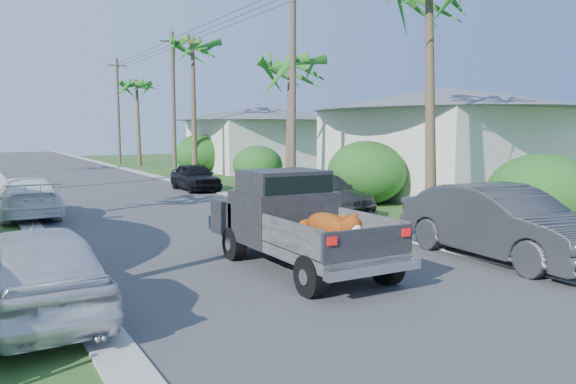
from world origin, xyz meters
TOP-DOWN VIEW (x-y plane):
  - ground at (0.00, 0.00)m, footprint 120.00×120.00m
  - road at (0.00, 25.00)m, footprint 8.00×100.00m
  - curb_left at (-4.30, 25.00)m, footprint 0.60×100.00m
  - curb_right at (4.30, 25.00)m, footprint 0.60×100.00m
  - pickup_truck at (0.12, 3.67)m, footprint 1.98×5.12m
  - parked_car_rn at (4.50, 1.75)m, footprint 2.03×5.16m
  - parked_car_rm at (5.00, 9.88)m, footprint 1.99×4.71m
  - parked_car_rf at (3.62, 18.97)m, footprint 1.56×3.84m
  - parked_car_ln at (-5.00, 2.68)m, footprint 1.94×4.44m
  - parked_car_lf at (-4.21, 13.76)m, footprint 1.92×4.66m
  - palm_r_b at (6.60, 15.00)m, footprint 4.40×4.40m
  - palm_r_c at (6.20, 26.00)m, footprint 4.40×4.40m
  - palm_r_d at (6.50, 40.00)m, footprint 4.40×4.40m
  - shrub_r_a at (7.60, 3.00)m, footprint 2.80×3.08m
  - shrub_r_b at (7.80, 11.00)m, footprint 3.00×3.30m
  - shrub_r_c at (7.50, 20.00)m, footprint 2.60×2.86m
  - shrub_r_d at (8.00, 30.00)m, footprint 3.20×3.52m
  - house_right_near at (13.00, 12.00)m, footprint 8.00×9.00m
  - house_right_far at (13.00, 30.00)m, footprint 9.00×8.00m
  - utility_pole_b at (5.60, 13.00)m, footprint 1.60×0.26m
  - utility_pole_c at (5.60, 28.00)m, footprint 1.60×0.26m
  - utility_pole_d at (5.60, 43.00)m, footprint 1.60×0.26m

SIDE VIEW (x-z plane):
  - ground at x=0.00m, z-range 0.00..0.00m
  - road at x=0.00m, z-range 0.00..0.02m
  - curb_left at x=-4.30m, z-range 0.00..0.06m
  - curb_right at x=4.30m, z-range 0.00..0.06m
  - parked_car_rf at x=3.62m, z-range 0.00..1.31m
  - parked_car_lf at x=-4.21m, z-range 0.00..1.35m
  - parked_car_rm at x=5.00m, z-range 0.00..1.36m
  - parked_car_ln at x=-5.00m, z-range 0.00..1.49m
  - parked_car_rn at x=4.50m, z-range 0.00..1.67m
  - pickup_truck at x=0.12m, z-range -0.02..2.04m
  - shrub_r_c at x=7.50m, z-range 0.00..2.10m
  - shrub_r_a at x=7.60m, z-range 0.00..2.30m
  - shrub_r_b at x=7.80m, z-range 0.00..2.50m
  - shrub_r_d at x=8.00m, z-range 0.00..2.60m
  - house_right_far at x=13.00m, z-range -0.18..4.42m
  - house_right_near at x=13.00m, z-range -0.18..4.62m
  - utility_pole_b at x=5.60m, z-range 0.10..9.10m
  - utility_pole_c at x=5.60m, z-range 0.10..9.10m
  - utility_pole_d at x=5.60m, z-range 0.10..9.10m
  - palm_r_b at x=6.60m, z-range 2.35..9.55m
  - palm_r_d at x=6.50m, z-range 2.73..10.74m
  - palm_r_c at x=6.20m, z-range 3.41..12.81m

